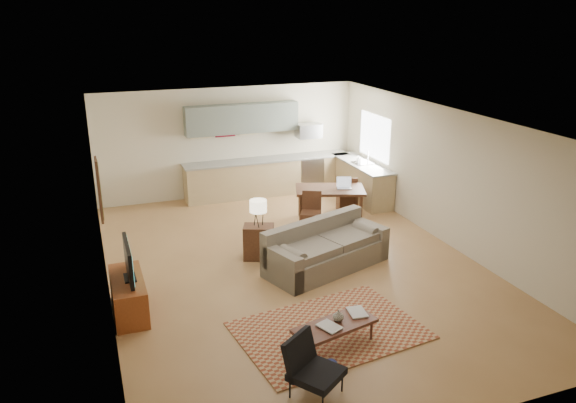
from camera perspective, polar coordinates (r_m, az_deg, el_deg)
name	(u,v)px	position (r m, az deg, el deg)	size (l,w,h in m)	color
room	(294,196)	(9.89, 0.60, 0.56)	(9.00, 9.00, 9.00)	#9B6E40
kitchen_counter_back	(268,176)	(14.20, -2.03, 2.56)	(4.26, 0.64, 0.92)	tan
kitchen_counter_right	(361,181)	(13.92, 7.48, 2.08)	(0.64, 2.26, 0.92)	tan
kitchen_range	(308,173)	(14.57, 2.08, 2.95)	(0.62, 0.62, 0.90)	#A5A8AD
kitchen_microwave	(309,131)	(14.32, 2.10, 7.21)	(0.62, 0.40, 0.35)	#A5A8AD
upper_cabinets	(242,118)	(13.82, -4.69, 8.41)	(2.80, 0.34, 0.70)	slate
window_right	(375,137)	(13.79, 8.78, 6.53)	(0.02, 1.40, 1.05)	white
wall_art_left	(100,190)	(10.09, -18.60, 1.13)	(0.06, 0.42, 1.10)	olive
triptych	(225,127)	(13.89, -6.43, 7.57)	(1.70, 0.04, 0.50)	beige
rug	(329,330)	(8.46, 4.20, -12.93)	(2.61, 1.81, 0.02)	brown
sofa	(327,246)	(10.16, 3.97, -4.58)	(2.42, 1.05, 0.84)	#6B6152
coffee_table	(335,335)	(8.04, 4.75, -13.38)	(1.21, 0.48, 0.36)	#462116
book_a	(323,330)	(7.77, 3.61, -12.89)	(0.33, 0.38, 0.03)	maroon
book_b	(349,313)	(8.19, 6.23, -11.22)	(0.28, 0.36, 0.02)	navy
vase	(338,315)	(7.99, 5.13, -11.44)	(0.17, 0.17, 0.16)	black
armchair	(317,369)	(7.06, 2.92, -16.61)	(0.65, 0.65, 0.74)	black
tv_credenza	(129,296)	(9.10, -15.90, -9.18)	(0.48, 1.26, 0.58)	brown
tv	(128,261)	(8.85, -15.92, -5.83)	(0.10, 0.97, 0.58)	black
console_table	(259,242)	(10.57, -2.98, -4.13)	(0.56, 0.37, 0.65)	#392013
table_lamp	(258,213)	(10.36, -3.04, -1.14)	(0.32, 0.32, 0.52)	beige
dining_table	(330,205)	(12.42, 4.25, -0.32)	(1.49, 0.85, 0.75)	#392013
dining_chair_near	(311,213)	(11.77, 2.35, -1.13)	(0.41, 0.43, 0.86)	#392013
dining_chair_far	(347,193)	(13.06, 5.97, 0.82)	(0.40, 0.42, 0.85)	#392013
laptop	(344,183)	(12.31, 5.75, 1.87)	(0.32, 0.24, 0.24)	#A5A8AD
soap_bottle	(359,159)	(13.73, 7.20, 4.26)	(0.10, 0.10, 0.19)	beige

